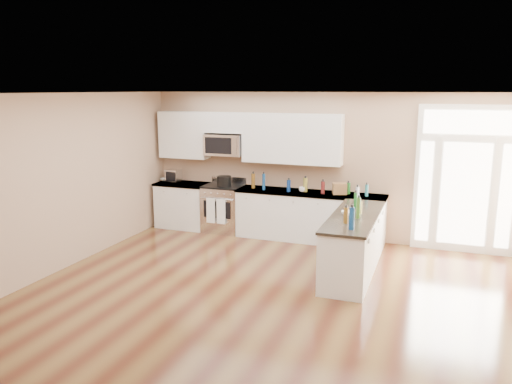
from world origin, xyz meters
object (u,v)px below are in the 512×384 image
peninsula_cabinet (353,246)px  stockpot (224,181)px  kitchen_range (224,208)px  toaster_oven (174,176)px

peninsula_cabinet → stockpot: stockpot is taller
peninsula_cabinet → stockpot: (-2.81, 1.35, 0.63)m
stockpot → kitchen_range: bearing=122.7°
peninsula_cabinet → kitchen_range: kitchen_range is taller
peninsula_cabinet → stockpot: bearing=154.3°
peninsula_cabinet → toaster_oven: bearing=159.3°
toaster_oven → stockpot: bearing=-1.6°
peninsula_cabinet → toaster_oven: size_ratio=7.84×
toaster_oven → peninsula_cabinet: bearing=-14.0°
stockpot → toaster_oven: bearing=171.7°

